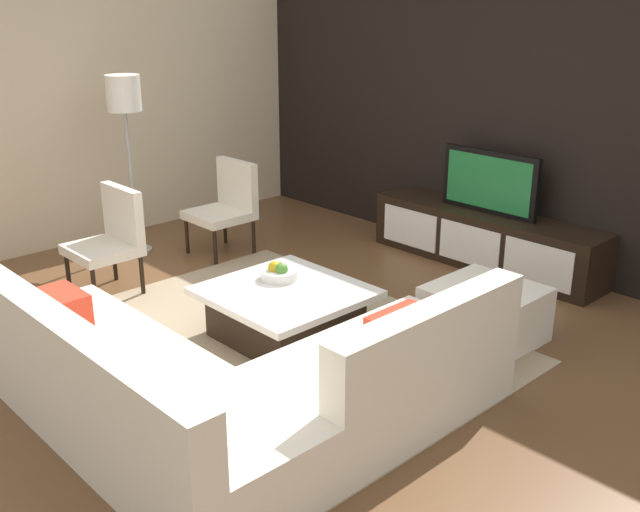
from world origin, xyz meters
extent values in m
plane|color=brown|center=(0.00, 0.00, 0.00)|extent=(14.00, 14.00, 0.00)
cube|color=black|center=(0.00, 2.70, 1.40)|extent=(6.40, 0.12, 2.80)
cube|color=beige|center=(-3.20, 0.20, 1.40)|extent=(0.12, 5.20, 2.80)
cube|color=tan|center=(-0.10, 0.00, 0.01)|extent=(3.13, 2.40, 0.01)
cube|color=black|center=(0.00, 2.40, 0.25)|extent=(2.22, 0.48, 0.50)
cube|color=white|center=(-0.68, 2.15, 0.25)|extent=(0.63, 0.01, 0.35)
cube|color=white|center=(0.00, 2.15, 0.25)|extent=(0.63, 0.01, 0.35)
cube|color=white|center=(0.68, 2.15, 0.25)|extent=(0.63, 0.01, 0.35)
cube|color=black|center=(0.00, 2.40, 0.78)|extent=(0.95, 0.05, 0.55)
cube|color=#1E7238|center=(0.00, 2.37, 0.78)|extent=(0.86, 0.01, 0.47)
cube|color=silver|center=(0.20, -1.30, 0.20)|extent=(2.52, 0.85, 0.40)
cube|color=silver|center=(0.20, -1.64, 0.60)|extent=(2.52, 0.18, 0.39)
cube|color=silver|center=(1.03, -0.13, 0.20)|extent=(0.85, 1.48, 0.40)
cube|color=silver|center=(1.37, -0.13, 0.60)|extent=(0.18, 1.48, 0.39)
cube|color=red|center=(-0.56, -1.30, 0.51)|extent=(0.36, 0.20, 0.22)
cube|color=red|center=(1.03, 0.24, 0.43)|extent=(0.60, 0.44, 0.06)
cube|color=black|center=(-0.10, 0.10, 0.17)|extent=(0.83, 0.80, 0.33)
cube|color=white|center=(-0.10, 0.10, 0.35)|extent=(1.04, 1.01, 0.05)
cylinder|color=black|center=(-1.98, -0.65, 0.19)|extent=(0.04, 0.04, 0.38)
cylinder|color=black|center=(-1.52, -0.65, 0.19)|extent=(0.04, 0.04, 0.38)
cylinder|color=black|center=(-1.98, -0.23, 0.19)|extent=(0.04, 0.04, 0.38)
cylinder|color=black|center=(-1.52, -0.23, 0.19)|extent=(0.04, 0.04, 0.38)
cube|color=silver|center=(-1.75, -0.44, 0.38)|extent=(0.54, 0.50, 0.08)
cube|color=silver|center=(-1.75, -0.23, 0.65)|extent=(0.54, 0.08, 0.45)
cylinder|color=#A5A5AA|center=(-2.52, 0.29, 0.01)|extent=(0.28, 0.28, 0.02)
cylinder|color=#A5A5AA|center=(-2.52, 0.29, 0.68)|extent=(0.03, 0.03, 1.32)
cylinder|color=white|center=(-2.52, 0.29, 1.50)|extent=(0.31, 0.31, 0.32)
cube|color=silver|center=(0.89, 1.11, 0.20)|extent=(0.70, 0.70, 0.40)
cylinder|color=silver|center=(-0.28, 0.20, 0.42)|extent=(0.28, 0.28, 0.07)
sphere|color=#4C8C33|center=(-0.24, 0.19, 0.47)|extent=(0.09, 0.09, 0.09)
sphere|color=#B23326|center=(-0.29, 0.22, 0.46)|extent=(0.07, 0.07, 0.07)
sphere|color=gold|center=(-0.30, 0.17, 0.47)|extent=(0.10, 0.10, 0.10)
cylinder|color=black|center=(-2.14, 0.62, 0.19)|extent=(0.04, 0.04, 0.38)
cylinder|color=black|center=(-1.68, 0.62, 0.19)|extent=(0.04, 0.04, 0.38)
cylinder|color=black|center=(-2.14, 1.07, 0.19)|extent=(0.04, 0.04, 0.38)
cylinder|color=black|center=(-1.68, 1.07, 0.19)|extent=(0.04, 0.04, 0.38)
cube|color=silver|center=(-1.91, 0.84, 0.38)|extent=(0.54, 0.53, 0.08)
cube|color=silver|center=(-1.91, 1.07, 0.65)|extent=(0.54, 0.08, 0.45)
camera|label=1|loc=(3.53, -2.99, 2.34)|focal=41.02mm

